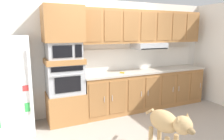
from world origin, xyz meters
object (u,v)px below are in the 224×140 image
Objects in this scene: built_in_oven at (65,78)px; microwave at (64,50)px; refrigerator at (8,85)px; dog at (168,123)px; screwdriver at (122,73)px.

built_in_oven is 0.56m from microwave.
built_in_oven is at bearing 3.83° from refrigerator.
built_in_oven is (1.01, 0.07, 0.02)m from refrigerator.
refrigerator is 1.72× the size of dog.
microwave is 3.82× the size of screwdriver.
refrigerator reaches higher than microwave.
dog is at bearing -93.26° from screwdriver.
dog is (1.14, -1.78, -0.42)m from built_in_oven.
refrigerator is 1.02m from built_in_oven.
dog is (2.16, -1.72, -0.40)m from refrigerator.
microwave is at bearing 3.83° from refrigerator.
refrigerator is 2.51× the size of built_in_oven.
screwdriver is at bearing -4.42° from built_in_oven.
built_in_oven is at bearing -150.64° from dog.
screwdriver is (2.25, -0.03, 0.05)m from refrigerator.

